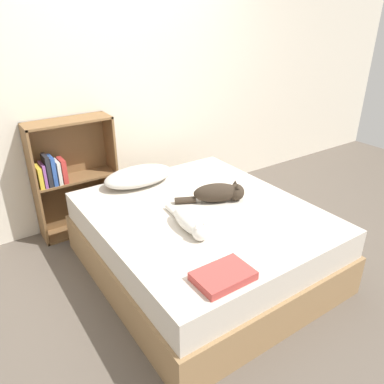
{
  "coord_description": "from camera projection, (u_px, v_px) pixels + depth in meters",
  "views": [
    {
      "loc": [
        -1.47,
        -2.01,
        1.9
      ],
      "look_at": [
        0.0,
        0.14,
        0.64
      ],
      "focal_mm": 35.0,
      "sensor_mm": 36.0,
      "label": 1
    }
  ],
  "objects": [
    {
      "name": "ground_plane",
      "position": [
        201.0,
        268.0,
        3.07
      ],
      "size": [
        8.0,
        8.0,
        0.0
      ],
      "primitive_type": "plane",
      "color": "brown"
    },
    {
      "name": "wall_back",
      "position": [
        121.0,
        88.0,
        3.5
      ],
      "size": [
        8.0,
        0.06,
        2.5
      ],
      "color": "silver",
      "rests_on": "ground_plane"
    },
    {
      "name": "bed",
      "position": [
        202.0,
        240.0,
        2.95
      ],
      "size": [
        1.58,
        1.82,
        0.54
      ],
      "color": "#99754C",
      "rests_on": "ground_plane"
    },
    {
      "name": "pillow",
      "position": [
        139.0,
        176.0,
        3.24
      ],
      "size": [
        0.62,
        0.35,
        0.15
      ],
      "color": "beige",
      "rests_on": "bed"
    },
    {
      "name": "cat_light",
      "position": [
        190.0,
        222.0,
        2.56
      ],
      "size": [
        0.17,
        0.55,
        0.14
      ],
      "rotation": [
        0.0,
        0.0,
        4.62
      ],
      "color": "white",
      "rests_on": "bed"
    },
    {
      "name": "cat_dark",
      "position": [
        220.0,
        193.0,
        2.94
      ],
      "size": [
        0.52,
        0.32,
        0.16
      ],
      "rotation": [
        0.0,
        0.0,
        5.83
      ],
      "color": "#33281E",
      "rests_on": "bed"
    },
    {
      "name": "bookshelf",
      "position": [
        70.0,
        175.0,
        3.39
      ],
      "size": [
        0.73,
        0.26,
        1.07
      ],
      "color": "brown",
      "rests_on": "ground_plane"
    },
    {
      "name": "blanket_fold",
      "position": [
        223.0,
        276.0,
        2.1
      ],
      "size": [
        0.33,
        0.23,
        0.05
      ],
      "color": "#B2423D",
      "rests_on": "bed"
    }
  ]
}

